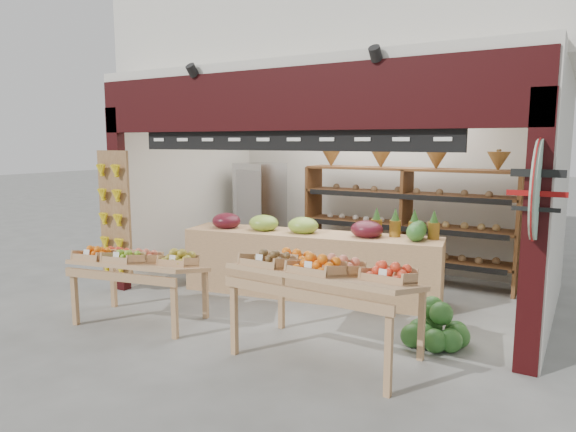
{
  "coord_description": "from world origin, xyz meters",
  "views": [
    {
      "loc": [
        3.15,
        -6.17,
        2.18
      ],
      "look_at": [
        -0.38,
        -0.2,
        1.17
      ],
      "focal_mm": 32.0,
      "sensor_mm": 36.0,
      "label": 1
    }
  ],
  "objects_px": {
    "refrigerator": "(260,213)",
    "watermelon_pile": "(436,330)",
    "back_shelving": "(406,204)",
    "cardboard_stack": "(244,262)",
    "display_table_left": "(134,261)",
    "mid_counter": "(309,262)",
    "display_table_right": "(322,272)"
  },
  "relations": [
    {
      "from": "display_table_left",
      "to": "cardboard_stack",
      "type": "bearing_deg",
      "value": 91.76
    },
    {
      "from": "watermelon_pile",
      "to": "mid_counter",
      "type": "bearing_deg",
      "value": 156.29
    },
    {
      "from": "back_shelving",
      "to": "watermelon_pile",
      "type": "xyz_separation_m",
      "value": [
        1.15,
        -2.46,
        -1.03
      ]
    },
    {
      "from": "mid_counter",
      "to": "display_table_right",
      "type": "bearing_deg",
      "value": -58.0
    },
    {
      "from": "cardboard_stack",
      "to": "mid_counter",
      "type": "bearing_deg",
      "value": -16.76
    },
    {
      "from": "refrigerator",
      "to": "mid_counter",
      "type": "height_order",
      "value": "refrigerator"
    },
    {
      "from": "display_table_left",
      "to": "display_table_right",
      "type": "bearing_deg",
      "value": 5.46
    },
    {
      "from": "display_table_left",
      "to": "display_table_right",
      "type": "height_order",
      "value": "display_table_right"
    },
    {
      "from": "refrigerator",
      "to": "cardboard_stack",
      "type": "bearing_deg",
      "value": -61.6
    },
    {
      "from": "back_shelving",
      "to": "display_table_right",
      "type": "distance_m",
      "value": 3.33
    },
    {
      "from": "watermelon_pile",
      "to": "display_table_right",
      "type": "bearing_deg",
      "value": -138.43
    },
    {
      "from": "refrigerator",
      "to": "display_table_left",
      "type": "xyz_separation_m",
      "value": [
        0.43,
        -3.41,
        -0.16
      ]
    },
    {
      "from": "display_table_right",
      "to": "watermelon_pile",
      "type": "bearing_deg",
      "value": 41.57
    },
    {
      "from": "refrigerator",
      "to": "display_table_left",
      "type": "bearing_deg",
      "value": -73.94
    },
    {
      "from": "refrigerator",
      "to": "display_table_left",
      "type": "height_order",
      "value": "refrigerator"
    },
    {
      "from": "mid_counter",
      "to": "display_table_left",
      "type": "bearing_deg",
      "value": -124.46
    },
    {
      "from": "mid_counter",
      "to": "display_table_left",
      "type": "relative_size",
      "value": 2.28
    },
    {
      "from": "refrigerator",
      "to": "watermelon_pile",
      "type": "relative_size",
      "value": 2.65
    },
    {
      "from": "cardboard_stack",
      "to": "display_table_left",
      "type": "height_order",
      "value": "display_table_left"
    },
    {
      "from": "display_table_left",
      "to": "display_table_right",
      "type": "xyz_separation_m",
      "value": [
        2.44,
        0.23,
        0.14
      ]
    },
    {
      "from": "back_shelving",
      "to": "refrigerator",
      "type": "relative_size",
      "value": 1.86
    },
    {
      "from": "mid_counter",
      "to": "refrigerator",
      "type": "bearing_deg",
      "value": 141.12
    },
    {
      "from": "display_table_left",
      "to": "watermelon_pile",
      "type": "distance_m",
      "value": 3.6
    },
    {
      "from": "refrigerator",
      "to": "display_table_right",
      "type": "bearing_deg",
      "value": -39.07
    },
    {
      "from": "back_shelving",
      "to": "refrigerator",
      "type": "height_order",
      "value": "back_shelving"
    },
    {
      "from": "back_shelving",
      "to": "cardboard_stack",
      "type": "bearing_deg",
      "value": -153.7
    },
    {
      "from": "refrigerator",
      "to": "cardboard_stack",
      "type": "height_order",
      "value": "refrigerator"
    },
    {
      "from": "cardboard_stack",
      "to": "display_table_left",
      "type": "bearing_deg",
      "value": -88.24
    },
    {
      "from": "back_shelving",
      "to": "mid_counter",
      "type": "relative_size",
      "value": 0.9
    },
    {
      "from": "watermelon_pile",
      "to": "cardboard_stack",
      "type": "bearing_deg",
      "value": 159.07
    },
    {
      "from": "mid_counter",
      "to": "display_table_left",
      "type": "distance_m",
      "value": 2.4
    },
    {
      "from": "back_shelving",
      "to": "watermelon_pile",
      "type": "height_order",
      "value": "back_shelving"
    }
  ]
}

